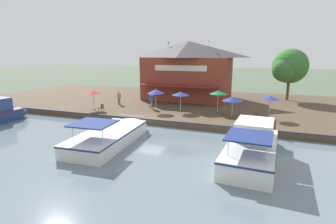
# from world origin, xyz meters

# --- Properties ---
(ground_plane) EXTENTS (220.00, 220.00, 0.00)m
(ground_plane) POSITION_xyz_m (0.00, 0.00, 0.00)
(ground_plane) COLOR #4C5B47
(quay_deck) EXTENTS (22.00, 56.00, 0.60)m
(quay_deck) POSITION_xyz_m (-11.00, 0.00, 0.30)
(quay_deck) COLOR #4C3D2D
(quay_deck) RESTS_ON ground
(quay_edge_fender) EXTENTS (0.20, 50.40, 0.10)m
(quay_edge_fender) POSITION_xyz_m (-0.10, 0.00, 0.65)
(quay_edge_fender) COLOR #2D2D33
(quay_edge_fender) RESTS_ON quay_deck
(waterfront_restaurant) EXTENTS (9.27, 11.85, 7.95)m
(waterfront_restaurant) POSITION_xyz_m (-13.16, -0.09, 4.62)
(waterfront_restaurant) COLOR brown
(waterfront_restaurant) RESTS_ON quay_deck
(patio_umbrella_mid_patio_left) EXTENTS (1.81, 1.81, 2.48)m
(patio_umbrella_mid_patio_left) POSITION_xyz_m (-3.82, -1.05, 2.81)
(patio_umbrella_mid_patio_left) COLOR #B7B7B7
(patio_umbrella_mid_patio_left) RESTS_ON quay_deck
(patio_umbrella_far_corner) EXTENTS (1.88, 1.88, 2.21)m
(patio_umbrella_far_corner) POSITION_xyz_m (-2.32, -8.05, 2.59)
(patio_umbrella_far_corner) COLOR #B7B7B7
(patio_umbrella_far_corner) RESTS_ON quay_deck
(patio_umbrella_by_entrance) EXTENTS (1.71, 1.71, 2.29)m
(patio_umbrella_by_entrance) POSITION_xyz_m (-4.65, 10.61, 2.66)
(patio_umbrella_by_entrance) COLOR #B7B7B7
(patio_umbrella_by_entrance) RESTS_ON quay_deck
(patio_umbrella_back_row) EXTENTS (1.81, 1.81, 2.41)m
(patio_umbrella_back_row) POSITION_xyz_m (-5.46, 5.44, 2.79)
(patio_umbrella_back_row) COLOR #B7B7B7
(patio_umbrella_back_row) RESTS_ON quay_deck
(patio_umbrella_mid_patio_right) EXTENTS (1.84, 1.84, 2.18)m
(patio_umbrella_mid_patio_right) POSITION_xyz_m (-4.68, 1.52, 2.57)
(patio_umbrella_mid_patio_right) COLOR #B7B7B7
(patio_umbrella_mid_patio_right) RESTS_ON quay_deck
(patio_umbrella_near_quay_edge) EXTENTS (1.99, 1.99, 2.20)m
(patio_umbrella_near_quay_edge) POSITION_xyz_m (-3.41, 7.19, 2.54)
(patio_umbrella_near_quay_edge) COLOR #B7B7B7
(patio_umbrella_near_quay_edge) RESTS_ON quay_deck
(cafe_chair_back_row_seat) EXTENTS (0.50, 0.50, 0.85)m
(cafe_chair_back_row_seat) POSITION_xyz_m (-1.46, -6.46, 1.08)
(cafe_chair_back_row_seat) COLOR brown
(cafe_chair_back_row_seat) RESTS_ON quay_deck
(cafe_chair_under_first_umbrella) EXTENTS (0.45, 0.45, 0.85)m
(cafe_chair_under_first_umbrella) POSITION_xyz_m (-6.34, 9.32, 1.08)
(cafe_chair_under_first_umbrella) COLOR brown
(cafe_chair_under_first_umbrella) RESTS_ON quay_deck
(cafe_chair_mid_patio) EXTENTS (0.54, 0.54, 0.85)m
(cafe_chair_mid_patio) POSITION_xyz_m (-2.14, 8.96, 1.08)
(cafe_chair_mid_patio) COLOR brown
(cafe_chair_mid_patio) RESTS_ON quay_deck
(cafe_chair_far_corner_seat) EXTENTS (0.51, 0.51, 0.85)m
(cafe_chair_far_corner_seat) POSITION_xyz_m (-4.80, 6.20, 1.08)
(cafe_chair_far_corner_seat) COLOR brown
(cafe_chair_far_corner_seat) RESTS_ON quay_deck
(person_at_quay_edge) EXTENTS (0.47, 0.47, 1.66)m
(person_at_quay_edge) POSITION_xyz_m (-5.94, -6.91, 1.64)
(person_at_quay_edge) COLOR #337547
(person_at_quay_edge) RESTS_ON quay_deck
(person_mid_patio) EXTENTS (0.51, 0.51, 1.81)m
(person_mid_patio) POSITION_xyz_m (-5.02, -2.09, 1.75)
(person_mid_patio) COLOR orange
(person_mid_patio) RESTS_ON quay_deck
(motorboat_mid_row) EXTENTS (9.28, 3.69, 2.15)m
(motorboat_mid_row) POSITION_xyz_m (5.11, -0.97, 0.64)
(motorboat_mid_row) COLOR silver
(motorboat_mid_row) RESTS_ON river_water
(motorboat_second_along) EXTENTS (9.08, 3.42, 2.35)m
(motorboat_second_along) POSITION_xyz_m (4.65, 9.50, 0.93)
(motorboat_second_along) COLOR white
(motorboat_second_along) RESTS_ON river_water
(mooring_post) EXTENTS (0.22, 0.22, 0.89)m
(mooring_post) POSITION_xyz_m (-0.35, 11.00, 1.05)
(mooring_post) COLOR #473323
(mooring_post) RESTS_ON quay_deck
(tree_behind_restaurant) EXTENTS (4.80, 4.58, 6.88)m
(tree_behind_restaurant) POSITION_xyz_m (-16.26, 12.88, 5.07)
(tree_behind_restaurant) COLOR brown
(tree_behind_restaurant) RESTS_ON quay_deck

